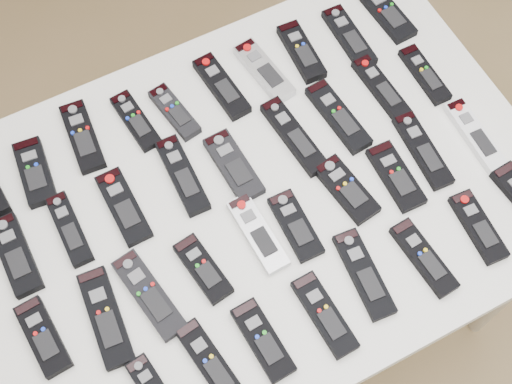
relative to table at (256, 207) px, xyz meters
name	(u,v)px	position (x,y,z in m)	size (l,w,h in m)	color
ground	(279,283)	(0.09, 0.02, -0.72)	(4.00, 4.00, 0.00)	olive
table	(256,207)	(0.00, 0.00, 0.00)	(1.25, 0.88, 0.78)	white
remote_1	(35,172)	(-0.40, 0.27, 0.07)	(0.06, 0.16, 0.02)	black
remote_2	(83,137)	(-0.28, 0.30, 0.07)	(0.06, 0.18, 0.02)	black
remote_3	(136,121)	(-0.16, 0.29, 0.07)	(0.05, 0.16, 0.02)	black
remote_4	(175,112)	(-0.07, 0.27, 0.07)	(0.05, 0.15, 0.02)	black
remote_5	(222,86)	(0.06, 0.28, 0.07)	(0.05, 0.18, 0.02)	black
remote_6	(264,71)	(0.16, 0.27, 0.07)	(0.05, 0.18, 0.02)	#B7B7BC
remote_7	(301,52)	(0.27, 0.28, 0.07)	(0.05, 0.17, 0.02)	black
remote_8	(349,37)	(0.39, 0.27, 0.07)	(0.05, 0.18, 0.02)	black
remote_9	(387,13)	(0.51, 0.28, 0.07)	(0.06, 0.17, 0.02)	black
remote_10	(16,255)	(-0.50, 0.10, 0.07)	(0.06, 0.18, 0.02)	black
remote_11	(70,229)	(-0.38, 0.11, 0.07)	(0.05, 0.17, 0.02)	black
remote_12	(124,207)	(-0.26, 0.10, 0.07)	(0.06, 0.18, 0.02)	black
remote_13	(183,175)	(-0.12, 0.11, 0.07)	(0.05, 0.19, 0.02)	black
remote_14	(234,166)	(-0.01, 0.08, 0.07)	(0.06, 0.17, 0.02)	black
remote_15	(294,136)	(0.14, 0.09, 0.07)	(0.05, 0.21, 0.02)	black
remote_16	(338,116)	(0.25, 0.09, 0.07)	(0.05, 0.19, 0.02)	black
remote_17	(381,89)	(0.38, 0.10, 0.07)	(0.05, 0.19, 0.02)	black
remote_18	(425,75)	(0.49, 0.09, 0.07)	(0.04, 0.16, 0.02)	black
remote_19	(43,337)	(-0.51, -0.08, 0.07)	(0.06, 0.16, 0.02)	black
remote_20	(106,317)	(-0.39, -0.10, 0.07)	(0.06, 0.20, 0.02)	black
remote_21	(149,295)	(-0.29, -0.10, 0.07)	(0.06, 0.20, 0.02)	black
remote_22	(203,269)	(-0.17, -0.10, 0.07)	(0.05, 0.15, 0.02)	black
remote_23	(258,234)	(-0.04, -0.08, 0.07)	(0.05, 0.18, 0.02)	#B7B7BC
remote_24	(296,226)	(0.04, -0.10, 0.07)	(0.06, 0.16, 0.02)	black
remote_25	(347,189)	(0.18, -0.08, 0.07)	(0.06, 0.16, 0.02)	black
remote_26	(396,176)	(0.29, -0.10, 0.07)	(0.06, 0.16, 0.02)	black
remote_27	(423,150)	(0.38, -0.07, 0.07)	(0.05, 0.19, 0.02)	black
remote_28	(475,136)	(0.50, -0.10, 0.07)	(0.05, 0.19, 0.02)	silver
remote_30	(211,364)	(-0.24, -0.28, 0.07)	(0.05, 0.19, 0.02)	black
remote_31	(263,340)	(-0.13, -0.29, 0.07)	(0.06, 0.16, 0.02)	black
remote_32	(324,315)	(0.00, -0.30, 0.07)	(0.05, 0.18, 0.02)	black
remote_33	(364,274)	(0.11, -0.26, 0.07)	(0.05, 0.19, 0.02)	black
remote_34	(424,258)	(0.24, -0.29, 0.07)	(0.05, 0.17, 0.02)	black
remote_35	(478,227)	(0.38, -0.28, 0.07)	(0.05, 0.16, 0.02)	black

